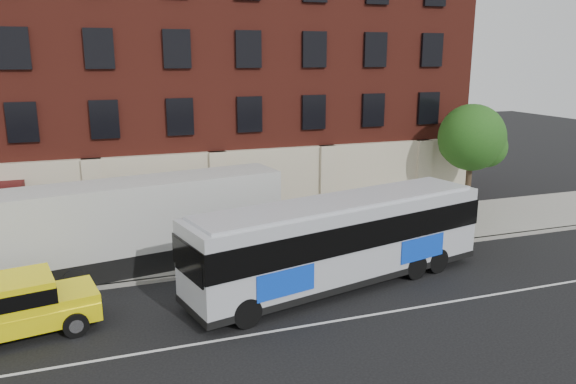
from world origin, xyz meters
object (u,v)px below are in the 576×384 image
object	(u,v)px
shipping_container	(147,226)
sign_pole	(26,260)
street_tree	(472,140)
city_bus	(341,238)
yellow_suv	(8,304)

from	to	relation	value
shipping_container	sign_pole	bearing A→B (deg)	-162.21
sign_pole	street_tree	world-z (taller)	street_tree
street_tree	city_bus	distance (m)	12.44
city_bus	yellow_suv	bearing A→B (deg)	-177.93
sign_pole	city_bus	world-z (taller)	city_bus
street_tree	yellow_suv	size ratio (longest dim) A/B	1.17
city_bus	yellow_suv	xyz separation A→B (m)	(-11.75, -0.42, -0.78)
shipping_container	city_bus	bearing A→B (deg)	-31.32
sign_pole	shipping_container	bearing A→B (deg)	17.79
yellow_suv	shipping_container	size ratio (longest dim) A/B	0.45
city_bus	yellow_suv	size ratio (longest dim) A/B	2.44
sign_pole	shipping_container	distance (m)	4.78
street_tree	yellow_suv	xyz separation A→B (m)	(-22.28, -6.56, -3.27)
sign_pole	city_bus	bearing A→B (deg)	-13.65
city_bus	yellow_suv	world-z (taller)	city_bus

